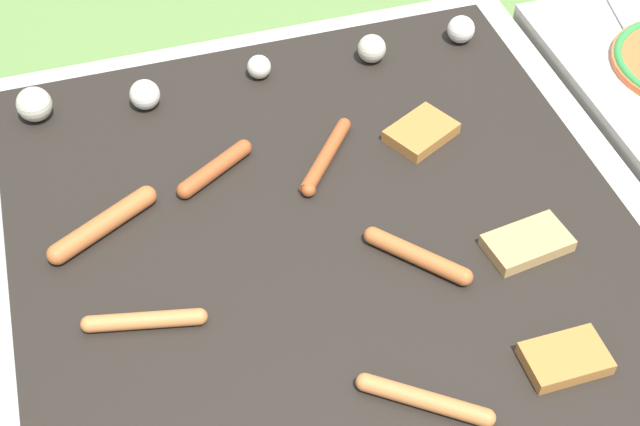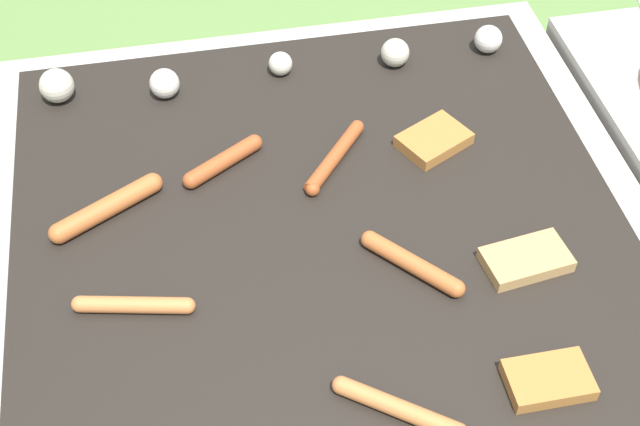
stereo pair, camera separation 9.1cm
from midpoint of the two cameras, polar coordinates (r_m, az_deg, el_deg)
The scene contains 12 objects.
ground_plane at distance 1.59m, azimuth 1.66°, elevation -9.80°, with size 14.00×14.00×0.00m, color #608442.
grill at distance 1.43m, azimuth 1.82°, elevation -5.76°, with size 1.00×1.00×0.38m.
sausage_front_left at distance 1.23m, azimuth 8.01°, elevation -3.30°, with size 0.12×0.13×0.03m.
sausage_front_center at distance 1.20m, azimuth -9.73°, elevation -5.91°, with size 0.16×0.05×0.02m.
sausage_back_left at distance 1.37m, azimuth 2.82°, elevation 3.52°, with size 0.12×0.14×0.02m.
sausage_front_right at distance 1.31m, azimuth -11.57°, elevation 0.27°, with size 0.17×0.11×0.03m.
sausage_back_center at distance 1.10m, azimuth 7.47°, elevation -12.39°, with size 0.15×0.11×0.02m.
sausage_mid_left at distance 1.36m, azimuth -4.32°, elevation 3.26°, with size 0.13×0.09×0.03m.
bread_slice_right at distance 1.27m, azimuth 15.06°, elevation -2.99°, with size 0.13×0.08×0.02m.
bread_slice_left at distance 1.41m, azimuth 9.13°, elevation 4.58°, with size 0.13×0.11×0.02m.
bread_slice_center at distance 1.16m, azimuth 16.62°, elevation -10.29°, with size 0.10×0.07×0.02m.
mushroom_row at distance 1.51m, azimuth -2.44°, elevation 9.26°, with size 0.79×0.08×0.06m.
Camera 2 is at (-0.17, -0.85, 1.33)m, focal length 50.00 mm.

